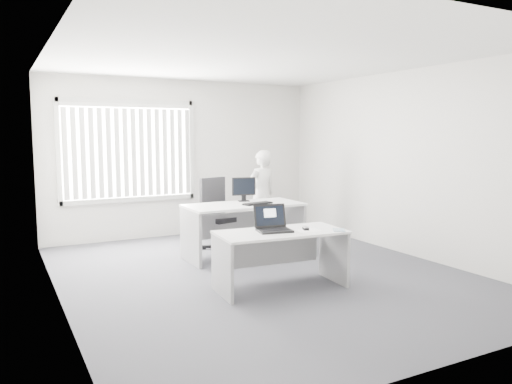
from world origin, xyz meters
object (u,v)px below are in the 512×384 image
desk_far (244,219)px  monitor (244,189)px  desk_near (281,247)px  person (262,194)px  laptop (275,219)px  office_chair (220,227)px

desk_far → monitor: 0.50m
desk_near → desk_far: (0.31, 1.62, 0.07)m
person → laptop: 2.97m
desk_near → monitor: 1.99m
desk_near → office_chair: (0.19, 2.26, -0.15)m
desk_near → laptop: size_ratio=3.97×
laptop → desk_far: bearing=86.7°
desk_near → person: 2.96m
person → office_chair: bearing=14.0°
office_chair → laptop: (-0.28, -2.26, 0.49)m
desk_far → person: size_ratio=1.13×
monitor → person: bearing=58.6°
person → monitor: 1.12m
desk_far → office_chair: size_ratio=1.54×
office_chair → monitor: 0.78m
office_chair → laptop: 2.33m
desk_far → office_chair: (-0.12, 0.64, -0.22)m
desk_near → desk_far: 1.65m
desk_near → laptop: laptop is taller
person → desk_far: bearing=41.4°
desk_far → laptop: size_ratio=4.44×
desk_far → office_chair: bearing=99.6°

